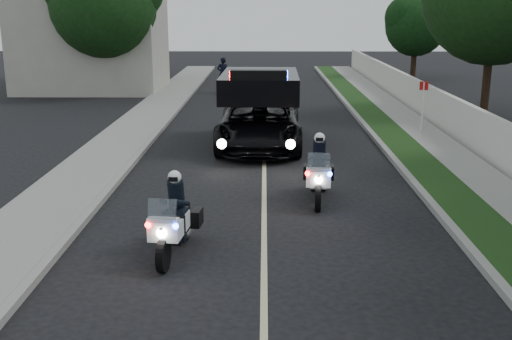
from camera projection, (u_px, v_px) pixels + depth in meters
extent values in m
plane|color=black|center=(264.00, 273.00, 11.51)|extent=(120.00, 120.00, 0.00)
cube|color=gray|center=(385.00, 150.00, 21.11)|extent=(0.20, 60.00, 0.15)
cube|color=#193814|center=(406.00, 150.00, 21.10)|extent=(1.20, 60.00, 0.16)
cube|color=gray|center=(445.00, 150.00, 21.08)|extent=(1.40, 60.00, 0.16)
cube|color=beige|center=(476.00, 130.00, 20.90)|extent=(0.22, 60.00, 1.50)
cube|color=gray|center=(144.00, 149.00, 21.22)|extent=(0.20, 60.00, 0.15)
cube|color=gray|center=(112.00, 149.00, 21.23)|extent=(2.00, 60.00, 0.16)
cube|color=#A8A396|center=(91.00, 30.00, 35.91)|extent=(8.00, 6.00, 7.00)
cube|color=#BFB78C|center=(264.00, 151.00, 21.18)|extent=(0.12, 50.00, 0.01)
imported|color=black|center=(259.00, 147.00, 21.93)|extent=(2.95, 6.18, 2.98)
imported|color=black|center=(223.00, 93.00, 35.70)|extent=(0.70, 1.65, 0.84)
imported|color=black|center=(223.00, 93.00, 35.70)|extent=(0.68, 0.48, 1.81)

